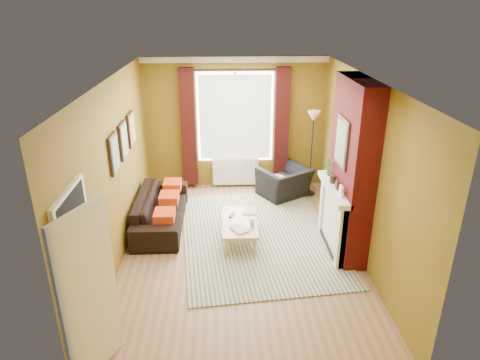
{
  "coord_description": "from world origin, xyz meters",
  "views": [
    {
      "loc": [
        -0.27,
        -6.1,
        3.82
      ],
      "look_at": [
        0.0,
        0.25,
        1.15
      ],
      "focal_mm": 32.0,
      "sensor_mm": 36.0,
      "label": 1
    }
  ],
  "objects_px": {
    "wicker_stool": "(276,188)",
    "sofa": "(161,209)",
    "floor_lamp": "(313,130)",
    "armchair": "(284,182)",
    "coffee_table": "(239,223)"
  },
  "relations": [
    {
      "from": "armchair",
      "to": "floor_lamp",
      "type": "xyz_separation_m",
      "value": [
        0.54,
        0.07,
        1.11
      ]
    },
    {
      "from": "coffee_table",
      "to": "floor_lamp",
      "type": "bearing_deg",
      "value": 50.47
    },
    {
      "from": "sofa",
      "to": "coffee_table",
      "type": "bearing_deg",
      "value": -114.82
    },
    {
      "from": "armchair",
      "to": "wicker_stool",
      "type": "xyz_separation_m",
      "value": [
        -0.18,
        -0.12,
        -0.08
      ]
    },
    {
      "from": "coffee_table",
      "to": "floor_lamp",
      "type": "distance_m",
      "value": 2.66
    },
    {
      "from": "coffee_table",
      "to": "sofa",
      "type": "bearing_deg",
      "value": 155.47
    },
    {
      "from": "sofa",
      "to": "coffee_table",
      "type": "distance_m",
      "value": 1.55
    },
    {
      "from": "sofa",
      "to": "wicker_stool",
      "type": "height_order",
      "value": "sofa"
    },
    {
      "from": "wicker_stool",
      "to": "floor_lamp",
      "type": "height_order",
      "value": "floor_lamp"
    },
    {
      "from": "wicker_stool",
      "to": "sofa",
      "type": "bearing_deg",
      "value": -155.37
    },
    {
      "from": "sofa",
      "to": "coffee_table",
      "type": "height_order",
      "value": "sofa"
    },
    {
      "from": "armchair",
      "to": "coffee_table",
      "type": "bearing_deg",
      "value": 28.73
    },
    {
      "from": "wicker_stool",
      "to": "floor_lamp",
      "type": "xyz_separation_m",
      "value": [
        0.73,
        0.19,
        1.19
      ]
    },
    {
      "from": "armchair",
      "to": "coffee_table",
      "type": "distance_m",
      "value": 2.06
    },
    {
      "from": "floor_lamp",
      "to": "armchair",
      "type": "bearing_deg",
      "value": -172.29
    }
  ]
}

